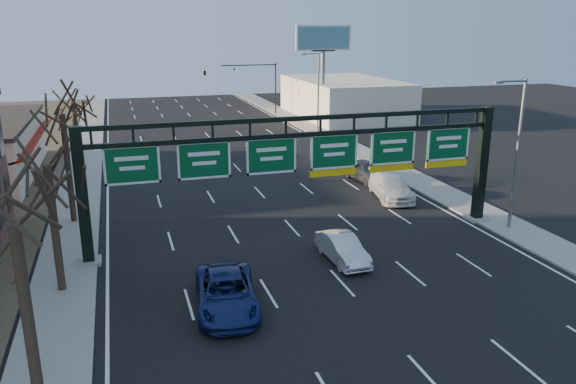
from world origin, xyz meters
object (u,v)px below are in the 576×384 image
object	(u,v)px
sign_gantry	(306,161)
car_silver_sedan	(343,249)
car_white_wagon	(391,186)
car_blue_suv	(226,293)

from	to	relation	value
sign_gantry	car_silver_sedan	distance (m)	5.38
sign_gantry	car_silver_sedan	xyz separation A→B (m)	(0.85, -3.57, -3.93)
sign_gantry	car_white_wagon	bearing A→B (deg)	35.10
car_silver_sedan	car_white_wagon	distance (m)	12.29
car_blue_suv	car_silver_sedan	distance (m)	7.59
sign_gantry	car_blue_suv	bearing A→B (deg)	-130.71
car_blue_suv	car_white_wagon	size ratio (longest dim) A/B	0.97
car_silver_sedan	car_white_wagon	world-z (taller)	car_white_wagon
car_silver_sedan	car_blue_suv	bearing A→B (deg)	-155.86
sign_gantry	car_white_wagon	size ratio (longest dim) A/B	4.31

